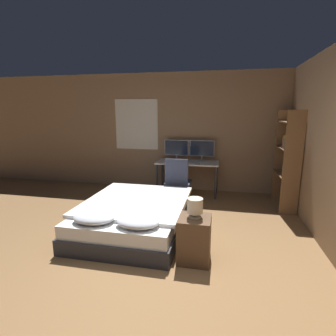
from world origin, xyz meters
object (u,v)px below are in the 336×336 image
Objects in this scene: desk at (188,166)px; bookshelf at (289,155)px; monitor_left at (177,148)px; office_chair at (178,185)px; nightstand at (194,239)px; bed at (135,215)px; computer_mouse at (200,163)px; keyboard at (186,163)px; monitor_right at (202,149)px; bedside_lamp at (195,206)px.

bookshelf is at bearing -15.10° from desk.
monitor_left is 1.11m from office_chair.
desk is (-0.46, 2.70, 0.36)m from nightstand.
office_chair reaches higher than bed.
office_chair reaches higher than computer_mouse.
keyboard is 0.29m from computer_mouse.
monitor_right reaches higher than nightstand.
monitor_left reaches higher than bedside_lamp.
monitor_left reaches higher than keyboard.
office_chair reaches higher than bedside_lamp.
desk is at bearing 99.73° from nightstand.
monitor_left is at bearing 83.37° from bed.
nightstand is 2.74m from bookshelf.
monitor_left is at bearing 143.97° from computer_mouse.
office_chair reaches higher than keyboard.
bed is 1.31m from bedside_lamp.
desk is 2.46× the size of monitor_right.
monitor_right is at bearing 69.32° from bed.
bedside_lamp is at bearing 0.00° from nightstand.
monitor_right is 0.49m from computer_mouse.
keyboard is (-0.29, -0.42, -0.26)m from monitor_right.
bed is 1.96m from keyboard.
nightstand is 2.57m from keyboard.
bed is 2.51m from monitor_right.
nightstand is at bearing -86.00° from computer_mouse.
monitor_right is 1.41× the size of keyboard.
monitor_left reaches higher than computer_mouse.
desk is 3.46× the size of keyboard.
office_chair is (-0.56, 2.01, 0.10)m from nightstand.
keyboard is at bearing 100.53° from nightstand.
bookshelf is (1.95, -0.32, 0.30)m from keyboard.
nightstand is 2.54m from computer_mouse.
monitor_left is 0.57m from keyboard.
computer_mouse reaches higher than nightstand.
computer_mouse is at bearing 65.12° from bed.
bed is 2.38m from monitor_left.
bedside_lamp is 2.53m from keyboard.
desk is 0.37m from computer_mouse.
bed is at bearing -110.68° from monitor_right.
keyboard is at bearing 100.53° from bedside_lamp.
bedside_lamp reaches higher than desk.
monitor_right is 0.30× the size of bookshelf.
bedside_lamp is 0.44× the size of monitor_left.
bed is 3.03m from bookshelf.
bookshelf reaches higher than computer_mouse.
monitor_left is at bearing 161.76° from bookshelf.
monitor_left is (-0.75, 2.91, 0.29)m from bedside_lamp.
keyboard is at bearing -55.36° from monitor_left.
monitor_right is 1.82m from bookshelf.
keyboard reaches higher than desk.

